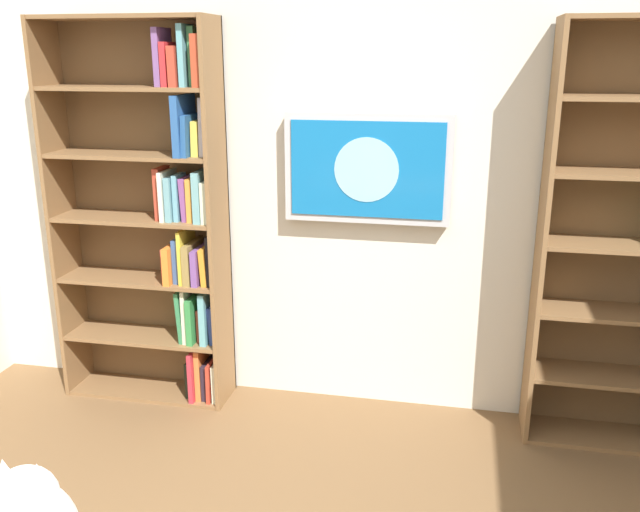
% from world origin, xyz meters
% --- Properties ---
extents(wall_back, '(4.52, 0.06, 2.70)m').
position_xyz_m(wall_back, '(0.00, -2.23, 1.35)').
color(wall_back, silver).
rests_on(wall_back, ground).
extents(bookshelf_right, '(0.90, 0.28, 1.99)m').
position_xyz_m(bookshelf_right, '(1.10, -2.06, 0.99)').
color(bookshelf_right, brown).
rests_on(bookshelf_right, ground).
extents(wall_mounted_tv, '(0.82, 0.07, 0.54)m').
position_xyz_m(wall_mounted_tv, '(0.04, -2.15, 1.28)').
color(wall_mounted_tv, '#B7B7BC').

